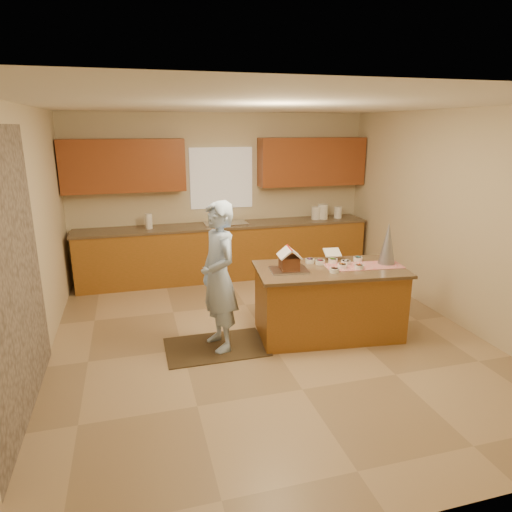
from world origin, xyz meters
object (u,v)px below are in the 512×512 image
tinsel_tree (388,243)px  boy (219,277)px  gingerbread_house (289,261)px  island_base (328,303)px

tinsel_tree → boy: bearing=178.8°
boy → gingerbread_house: 0.84m
tinsel_tree → gingerbread_house: tinsel_tree is taller
tinsel_tree → gingerbread_house: (-1.25, 0.05, -0.14)m
island_base → gingerbread_house: bearing=-174.8°
island_base → tinsel_tree: 1.02m
boy → gingerbread_house: bearing=77.7°
boy → tinsel_tree: bearing=76.4°
tinsel_tree → boy: size_ratio=0.30×
island_base → gingerbread_house: size_ratio=5.83×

